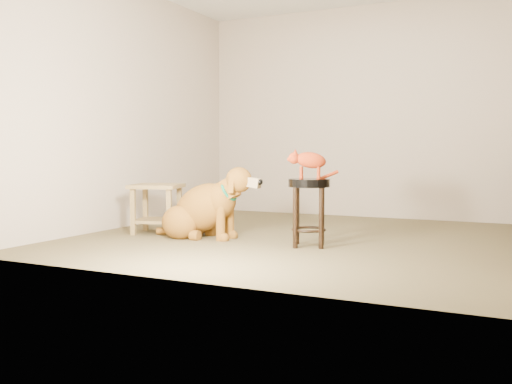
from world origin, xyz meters
The scene contains 6 objects.
floor centered at (0.00, 0.00, 0.00)m, with size 4.50×4.00×0.01m, color brown.
room_shell centered at (0.00, 0.00, 1.68)m, with size 4.54×4.04×2.62m.
padded_stool centered at (-0.01, -0.42, 0.41)m, with size 0.38×0.38×0.58m.
side_table centered at (-1.65, -0.31, 0.32)m, with size 0.59×0.59×0.49m.
golden_retriever centered at (-1.06, -0.39, 0.27)m, with size 1.13×0.56×0.72m.
tabby_kitten centered at (-0.02, -0.42, 0.73)m, with size 0.40×0.26×0.28m.
Camera 1 is at (1.69, -4.96, 0.80)m, focal length 40.00 mm.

